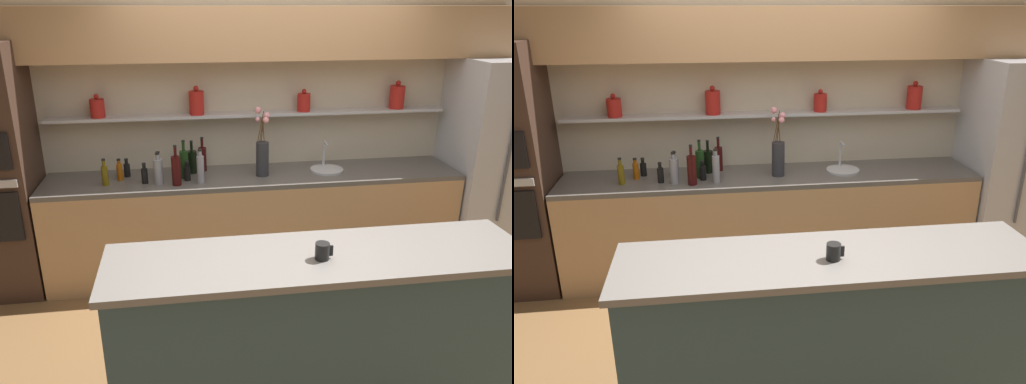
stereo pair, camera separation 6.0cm
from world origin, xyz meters
The scene contains 20 objects.
ground_plane centered at (0.00, 0.00, 0.00)m, with size 12.00×12.00×0.00m, color brown.
back_wall_unit centered at (0.00, 1.53, 1.55)m, with size 5.20×0.44×2.60m.
back_counter_unit centered at (-0.11, 1.24, 0.46)m, with size 3.59×0.62×0.92m.
island_counter centered at (0.00, -0.47, 0.51)m, with size 2.38×0.61×1.02m.
refrigerator centered at (2.15, 1.20, 0.94)m, with size 0.90×0.73×1.88m.
flower_vase centered at (-0.05, 1.21, 1.11)m, with size 0.12×0.17×0.59m.
sink_fixture centered at (0.53, 1.25, 0.94)m, with size 0.29×0.29×0.25m.
bottle_spirit_0 centered at (-0.93, 1.12, 1.03)m, with size 0.07×0.07×0.27m.
bottle_oil_1 centered at (-1.37, 1.15, 1.01)m, with size 0.05×0.05×0.22m.
bottle_wine_2 centered at (-0.65, 1.37, 1.02)m, with size 0.08×0.08×0.29m.
bottle_sauce_3 centered at (-1.26, 1.27, 1.00)m, with size 0.05×0.05×0.19m.
bottle_wine_4 centered at (-0.79, 1.07, 1.05)m, with size 0.08×0.08×0.34m.
bottle_sauce_5 centered at (-0.70, 1.17, 0.99)m, with size 0.06×0.06×0.17m.
bottle_spirit_6 centered at (-0.59, 1.10, 1.04)m, with size 0.06×0.06×0.29m.
bottle_spirit_7 centered at (-0.94, 1.28, 1.01)m, with size 0.07×0.07×0.23m.
bottle_wine_8 centered at (-0.72, 1.24, 1.05)m, with size 0.07×0.07×0.33m.
bottle_wine_9 centered at (-0.56, 1.41, 1.03)m, with size 0.07×0.07×0.31m.
bottle_sauce_10 centered at (-1.05, 1.15, 0.99)m, with size 0.05×0.05×0.17m.
bottle_sauce_11 centered at (-1.21, 1.35, 0.98)m, with size 0.05×0.05×0.16m.
coffee_mug centered at (-0.01, -0.52, 1.07)m, with size 0.10×0.08×0.09m.
Camera 1 is at (-0.72, -2.84, 2.32)m, focal length 35.00 mm.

